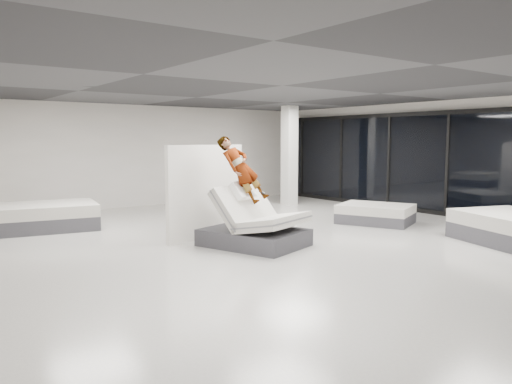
# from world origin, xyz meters

# --- Properties ---
(room) EXTENTS (14.00, 14.04, 3.20)m
(room) POSITION_xyz_m (0.00, 0.00, 1.60)
(room) COLOR beige
(room) RESTS_ON ground
(hero_bed) EXTENTS (1.96, 2.26, 1.29)m
(hero_bed) POSITION_xyz_m (-0.70, -0.04, 0.38)
(hero_bed) COLOR #36353A
(hero_bed) RESTS_ON floor
(person) EXTENTS (1.00, 1.60, 1.06)m
(person) POSITION_xyz_m (-0.81, 0.29, 1.21)
(person) COLOR slate
(person) RESTS_ON hero_bed
(remote) EXTENTS (0.09, 0.15, 0.08)m
(remote) POSITION_xyz_m (-0.49, 0.03, 1.06)
(remote) COLOR black
(remote) RESTS_ON person
(divider_panel) EXTENTS (2.16, 0.65, 2.00)m
(divider_panel) POSITION_xyz_m (-1.05, 1.28, 1.00)
(divider_panel) COLOR silver
(divider_panel) RESTS_ON floor
(flat_bed_right_far) EXTENTS (1.90, 2.12, 0.48)m
(flat_bed_right_far) POSITION_xyz_m (3.38, 0.36, 0.24)
(flat_bed_right_far) COLOR #36353A
(flat_bed_right_far) RESTS_ON floor
(flat_bed_left_far) EXTENTS (2.48, 2.03, 0.61)m
(flat_bed_left_far) POSITION_xyz_m (-3.57, 4.43, 0.31)
(flat_bed_left_far) COLOR #36353A
(flat_bed_left_far) RESTS_ON floor
(column) EXTENTS (0.40, 0.40, 3.20)m
(column) POSITION_xyz_m (4.00, 4.50, 1.60)
(column) COLOR silver
(column) RESTS_ON floor
(storefront_glazing) EXTENTS (0.12, 13.40, 2.92)m
(storefront_glazing) POSITION_xyz_m (5.90, 0.00, 1.45)
(storefront_glazing) COLOR black
(storefront_glazing) RESTS_ON floor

